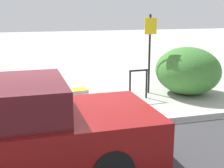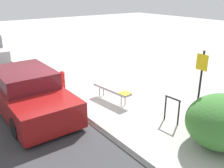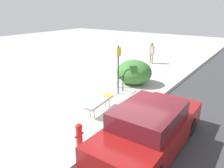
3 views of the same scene
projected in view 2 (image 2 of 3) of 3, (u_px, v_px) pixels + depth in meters
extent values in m
plane|color=#ADAAA3|center=(74.00, 108.00, 8.75)|extent=(60.00, 60.00, 0.00)
cube|color=#B7B7B2|center=(74.00, 106.00, 8.72)|extent=(60.00, 0.20, 0.13)
cylinder|color=#99999E|center=(99.00, 92.00, 9.59)|extent=(0.04, 0.04, 0.42)
cylinder|color=#99999E|center=(121.00, 101.00, 8.77)|extent=(0.04, 0.04, 0.42)
cylinder|color=#99999E|center=(103.00, 90.00, 9.72)|extent=(0.04, 0.04, 0.42)
cylinder|color=#99999E|center=(125.00, 99.00, 8.90)|extent=(0.04, 0.04, 0.42)
cube|color=#999993|center=(112.00, 89.00, 9.16)|extent=(1.73, 0.55, 0.08)
cube|color=yellow|center=(125.00, 93.00, 8.68)|extent=(0.40, 0.39, 0.01)
cylinder|color=black|center=(165.00, 108.00, 7.84)|extent=(0.05, 0.05, 0.80)
cylinder|color=black|center=(179.00, 113.00, 7.48)|extent=(0.05, 0.05, 0.80)
cylinder|color=black|center=(173.00, 98.00, 7.52)|extent=(0.55, 0.08, 0.05)
cylinder|color=black|center=(199.00, 89.00, 7.28)|extent=(0.06, 0.06, 2.30)
cube|color=yellow|center=(202.00, 62.00, 6.97)|extent=(0.36, 0.02, 0.46)
cylinder|color=red|center=(63.00, 82.00, 10.39)|extent=(0.20, 0.20, 0.60)
sphere|color=red|center=(62.00, 74.00, 10.27)|extent=(0.22, 0.22, 0.22)
cylinder|color=red|center=(61.00, 79.00, 10.48)|extent=(0.08, 0.07, 0.07)
cylinder|color=red|center=(64.00, 81.00, 10.26)|extent=(0.08, 0.07, 0.07)
ellipsoid|color=#3D7A33|center=(223.00, 121.00, 6.43)|extent=(1.85, 2.02, 1.38)
cylinder|color=black|center=(71.00, 111.00, 7.83)|extent=(0.60, 0.18, 0.60)
cylinder|color=black|center=(16.00, 128.00, 6.88)|extent=(0.60, 0.18, 0.60)
cylinder|color=black|center=(38.00, 85.00, 10.00)|extent=(0.60, 0.18, 0.60)
cube|color=maroon|center=(28.00, 97.00, 8.37)|extent=(4.63, 1.86, 0.78)
cube|color=#59171F|center=(24.00, 77.00, 8.28)|extent=(2.23, 1.67, 0.54)
cylinder|color=black|center=(7.00, 62.00, 13.23)|extent=(0.61, 0.21, 0.60)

